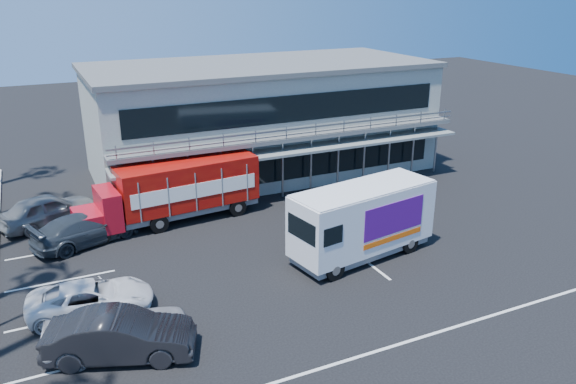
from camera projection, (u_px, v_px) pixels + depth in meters
name	position (u px, v px, depth m)	size (l,w,h in m)	color
ground	(328.00, 270.00, 25.32)	(120.00, 120.00, 0.00)	black
building	(261.00, 117.00, 37.93)	(22.40, 12.00, 7.30)	gray
red_truck	(176.00, 189.00, 30.01)	(9.87, 3.19, 3.27)	#9F0C1A
white_van	(362.00, 220.00, 26.01)	(7.36, 3.60, 3.45)	silver
parked_car_a	(118.00, 328.00, 19.55)	(1.99, 4.95, 1.69)	#9C9EA3
parked_car_b	(120.00, 336.00, 19.13)	(1.75, 5.03, 1.66)	black
parked_car_c	(91.00, 298.00, 21.76)	(2.18, 4.72, 1.31)	white
parked_car_d	(86.00, 228.00, 27.73)	(2.14, 5.27, 1.53)	#293037
parked_car_e	(48.00, 210.00, 29.80)	(2.01, 4.99, 1.70)	slate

